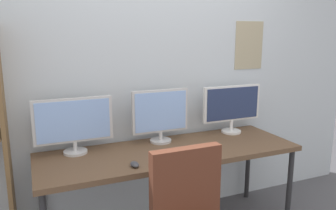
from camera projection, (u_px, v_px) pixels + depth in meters
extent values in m
cube|color=silver|center=(151.00, 73.00, 2.90)|extent=(4.44, 0.10, 2.60)
cube|color=tan|center=(249.00, 45.00, 3.17)|extent=(0.31, 0.01, 0.45)
cube|color=brown|center=(170.00, 152.00, 2.64)|extent=(2.04, 0.68, 0.04)
cylinder|color=#262628|center=(289.00, 189.00, 2.83)|extent=(0.04, 0.04, 0.70)
cylinder|color=#262628|center=(42.00, 202.00, 2.61)|extent=(0.04, 0.04, 0.70)
cylinder|color=#262628|center=(248.00, 165.00, 3.35)|extent=(0.04, 0.04, 0.70)
cube|color=brown|center=(6.00, 146.00, 2.37)|extent=(0.03, 0.28, 1.71)
cube|color=#592D1E|center=(186.00, 186.00, 1.98)|extent=(0.44, 0.07, 0.48)
cylinder|color=silver|center=(75.00, 152.00, 2.56)|extent=(0.18, 0.18, 0.02)
cylinder|color=silver|center=(75.00, 146.00, 2.55)|extent=(0.03, 0.03, 0.07)
cube|color=silver|center=(73.00, 120.00, 2.51)|extent=(0.59, 0.03, 0.34)
cube|color=#8CB2F2|center=(74.00, 121.00, 2.49)|extent=(0.54, 0.01, 0.30)
cylinder|color=silver|center=(161.00, 141.00, 2.82)|extent=(0.18, 0.18, 0.02)
cylinder|color=silver|center=(161.00, 136.00, 2.81)|extent=(0.03, 0.03, 0.07)
cube|color=silver|center=(160.00, 111.00, 2.77)|extent=(0.49, 0.03, 0.36)
cube|color=#8CB2F2|center=(161.00, 111.00, 2.76)|extent=(0.45, 0.01, 0.32)
cylinder|color=silver|center=(231.00, 131.00, 3.09)|extent=(0.18, 0.18, 0.02)
cylinder|color=silver|center=(231.00, 125.00, 3.08)|extent=(0.03, 0.03, 0.09)
cube|color=silver|center=(232.00, 103.00, 3.04)|extent=(0.58, 0.03, 0.32)
cube|color=navy|center=(233.00, 104.00, 3.02)|extent=(0.53, 0.01, 0.29)
cube|color=silver|center=(183.00, 158.00, 2.43)|extent=(0.33, 0.13, 0.02)
ellipsoid|color=#38383D|center=(135.00, 164.00, 2.30)|extent=(0.06, 0.10, 0.03)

